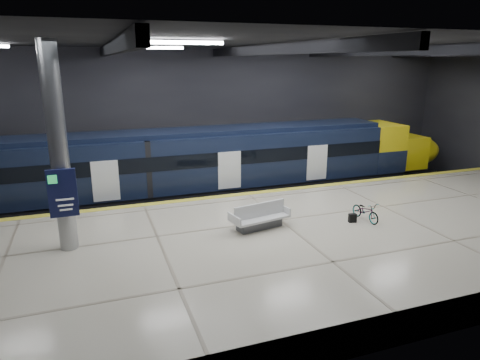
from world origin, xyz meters
name	(u,v)px	position (x,y,z in m)	size (l,w,h in m)	color
ground	(270,236)	(0.00, 0.00, 0.00)	(30.00, 30.00, 0.00)	black
room_shell	(273,103)	(0.00, 0.00, 5.72)	(30.10, 16.10, 8.05)	black
platform	(297,247)	(0.00, -2.50, 0.55)	(30.00, 11.00, 1.10)	beige
safety_strip	(248,194)	(0.00, 2.75, 1.11)	(30.00, 0.40, 0.01)	yellow
rails	(230,197)	(0.00, 5.50, 0.08)	(30.00, 1.52, 0.16)	gray
train	(199,165)	(-1.71, 5.50, 2.06)	(29.40, 2.84, 3.79)	black
bench	(259,219)	(-1.14, -1.52, 1.46)	(2.43, 1.36, 1.01)	#595B60
bicycle	(366,211)	(3.20, -2.20, 1.49)	(0.52, 1.50, 0.79)	#99999E
pannier_bag	(352,218)	(2.60, -2.20, 1.28)	(0.30, 0.18, 0.35)	black
info_column	(59,153)	(-8.00, -1.03, 4.46)	(0.90, 0.78, 6.90)	#9EA0A5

